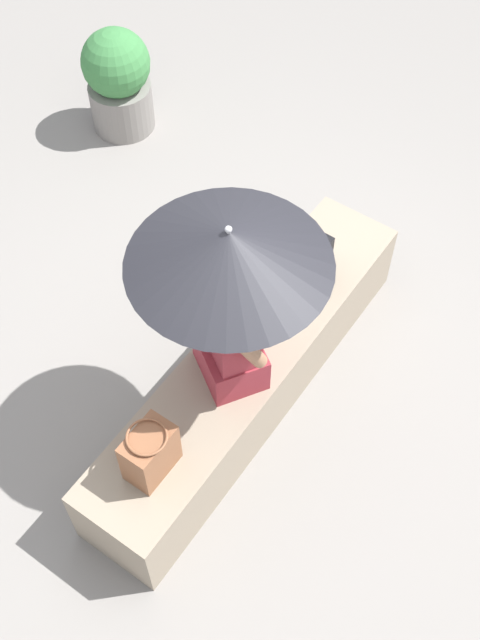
% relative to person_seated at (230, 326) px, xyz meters
% --- Properties ---
extents(ground_plane, '(14.00, 14.00, 0.00)m').
position_rel_person_seated_xyz_m(ground_plane, '(-0.15, 0.01, -0.84)').
color(ground_plane, gray).
extents(stone_bench, '(2.29, 0.48, 0.45)m').
position_rel_person_seated_xyz_m(stone_bench, '(-0.15, 0.01, -0.61)').
color(stone_bench, gray).
rests_on(stone_bench, ground).
extents(person_seated, '(0.42, 0.50, 0.90)m').
position_rel_person_seated_xyz_m(person_seated, '(0.00, 0.00, 0.00)').
color(person_seated, '#992D38').
rests_on(person_seated, stone_bench).
extents(parasol, '(0.89, 0.89, 1.06)m').
position_rel_person_seated_xyz_m(parasol, '(-0.00, -0.00, 0.55)').
color(parasol, '#B7B7BC').
rests_on(parasol, stone_bench).
extents(handbag_black, '(0.25, 0.19, 0.31)m').
position_rel_person_seated_xyz_m(handbag_black, '(0.63, 0.01, -0.24)').
color(handbag_black, brown).
rests_on(handbag_black, stone_bench).
extents(tote_bag_canvas, '(0.21, 0.16, 0.29)m').
position_rel_person_seated_xyz_m(tote_bag_canvas, '(-0.73, 0.02, -0.25)').
color(tote_bag_canvas, black).
rests_on(tote_bag_canvas, stone_bench).
extents(planter_near, '(0.46, 0.46, 0.76)m').
position_rel_person_seated_xyz_m(planter_near, '(-1.48, -1.98, -0.45)').
color(planter_near, gray).
rests_on(planter_near, ground).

